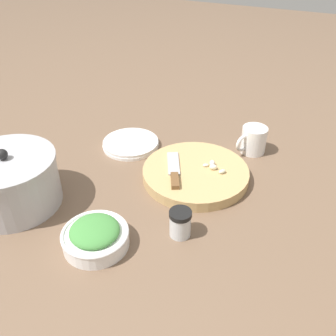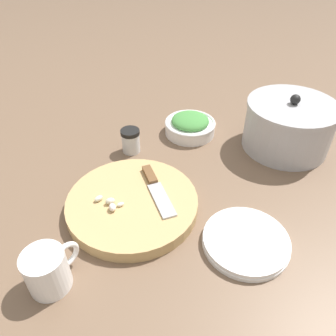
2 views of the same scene
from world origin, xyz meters
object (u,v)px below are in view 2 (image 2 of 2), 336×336
at_px(garlic_cloves, 109,203).
at_px(coffee_mug, 48,270).
at_px(cutting_board, 132,204).
at_px(chef_knife, 156,187).
at_px(plate_stack, 246,241).
at_px(stock_pot, 288,126).
at_px(herb_bowl, 190,125).
at_px(spice_jar, 131,141).

xyz_separation_m(garlic_cloves, coffee_mug, (0.19, -0.07, 0.00)).
distance_m(cutting_board, chef_knife, 0.07).
xyz_separation_m(chef_knife, plate_stack, (0.12, 0.21, -0.03)).
bearing_deg(chef_knife, stock_pot, -169.40).
height_order(herb_bowl, plate_stack, herb_bowl).
relative_size(garlic_cloves, plate_stack, 0.41).
xyz_separation_m(chef_knife, garlic_cloves, (0.07, -0.10, 0.00)).
bearing_deg(garlic_cloves, stock_pot, 126.78).
distance_m(cutting_board, garlic_cloves, 0.06).
xyz_separation_m(coffee_mug, stock_pot, (-0.53, 0.52, 0.03)).
relative_size(herb_bowl, coffee_mug, 1.52).
distance_m(cutting_board, stock_pot, 0.51).
bearing_deg(cutting_board, spice_jar, -167.74).
xyz_separation_m(spice_jar, stock_pot, (-0.08, 0.45, 0.04)).
xyz_separation_m(chef_knife, herb_bowl, (-0.31, 0.07, -0.01)).
distance_m(herb_bowl, coffee_mug, 0.61).
height_order(spice_jar, plate_stack, spice_jar).
relative_size(herb_bowl, plate_stack, 0.85).
distance_m(chef_knife, garlic_cloves, 0.12).
height_order(chef_knife, garlic_cloves, garlic_cloves).
distance_m(chef_knife, plate_stack, 0.25).
xyz_separation_m(cutting_board, coffee_mug, (0.22, -0.11, 0.03)).
relative_size(spice_jar, coffee_mug, 0.69).
relative_size(chef_knife, herb_bowl, 1.10).
distance_m(garlic_cloves, coffee_mug, 0.20).
distance_m(cutting_board, spice_jar, 0.24).
height_order(chef_knife, herb_bowl, herb_bowl).
bearing_deg(coffee_mug, herb_bowl, 157.81).
height_order(cutting_board, plate_stack, cutting_board).
bearing_deg(garlic_cloves, spice_jar, -179.20).
relative_size(chef_knife, spice_jar, 2.45).
xyz_separation_m(spice_jar, coffee_mug, (0.45, -0.06, 0.01)).
distance_m(chef_knife, coffee_mug, 0.31).
bearing_deg(coffee_mug, chef_knife, 147.39).
xyz_separation_m(chef_knife, stock_pot, (-0.27, 0.35, 0.04)).
height_order(herb_bowl, coffee_mug, coffee_mug).
height_order(cutting_board, stock_pot, stock_pot).
distance_m(chef_knife, herb_bowl, 0.31).
bearing_deg(garlic_cloves, chef_knife, 125.14).
bearing_deg(spice_jar, herb_bowl, 124.93).
distance_m(herb_bowl, plate_stack, 0.45).
xyz_separation_m(herb_bowl, plate_stack, (0.43, 0.15, -0.02)).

